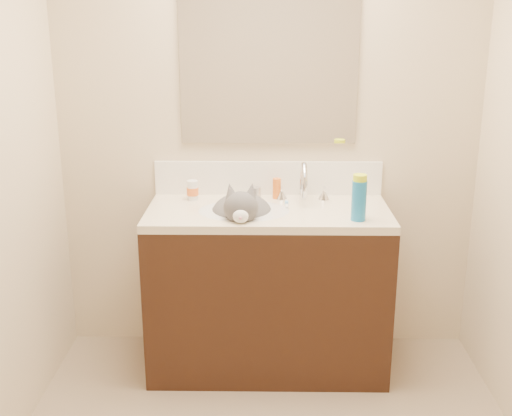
{
  "coord_description": "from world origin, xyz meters",
  "views": [
    {
      "loc": [
        -0.02,
        -2.06,
        1.79
      ],
      "look_at": [
        -0.06,
        0.92,
        0.88
      ],
      "focal_mm": 45.0,
      "sensor_mm": 36.0,
      "label": 1
    }
  ],
  "objects_px": {
    "faucet": "(303,185)",
    "spray_can": "(359,201)",
    "vanity_cabinet": "(268,292)",
    "amber_bottle": "(277,188)",
    "basin": "(244,224)",
    "silver_jar": "(256,192)",
    "pill_bottle": "(193,190)",
    "cat": "(242,215)"
  },
  "relations": [
    {
      "from": "pill_bottle",
      "to": "basin",
      "type": "bearing_deg",
      "value": -34.9
    },
    {
      "from": "vanity_cabinet",
      "to": "cat",
      "type": "bearing_deg",
      "value": -165.2
    },
    {
      "from": "silver_jar",
      "to": "amber_bottle",
      "type": "distance_m",
      "value": 0.11
    },
    {
      "from": "basin",
      "to": "spray_can",
      "type": "distance_m",
      "value": 0.58
    },
    {
      "from": "faucet",
      "to": "pill_bottle",
      "type": "relative_size",
      "value": 2.76
    },
    {
      "from": "basin",
      "to": "cat",
      "type": "xyz_separation_m",
      "value": [
        -0.01,
        -0.0,
        0.05
      ]
    },
    {
      "from": "faucet",
      "to": "spray_can",
      "type": "distance_m",
      "value": 0.39
    },
    {
      "from": "cat",
      "to": "basin",
      "type": "bearing_deg",
      "value": 23.17
    },
    {
      "from": "spray_can",
      "to": "silver_jar",
      "type": "bearing_deg",
      "value": 142.39
    },
    {
      "from": "cat",
      "to": "pill_bottle",
      "type": "distance_m",
      "value": 0.33
    },
    {
      "from": "pill_bottle",
      "to": "spray_can",
      "type": "relative_size",
      "value": 0.54
    },
    {
      "from": "vanity_cabinet",
      "to": "basin",
      "type": "xyz_separation_m",
      "value": [
        -0.12,
        -0.03,
        0.38
      ]
    },
    {
      "from": "vanity_cabinet",
      "to": "amber_bottle",
      "type": "distance_m",
      "value": 0.54
    },
    {
      "from": "basin",
      "to": "silver_jar",
      "type": "bearing_deg",
      "value": 76.22
    },
    {
      "from": "cat",
      "to": "amber_bottle",
      "type": "height_order",
      "value": "cat"
    },
    {
      "from": "amber_bottle",
      "to": "spray_can",
      "type": "height_order",
      "value": "spray_can"
    },
    {
      "from": "basin",
      "to": "spray_can",
      "type": "height_order",
      "value": "spray_can"
    },
    {
      "from": "vanity_cabinet",
      "to": "spray_can",
      "type": "bearing_deg",
      "value": -22.02
    },
    {
      "from": "cat",
      "to": "amber_bottle",
      "type": "bearing_deg",
      "value": 51.26
    },
    {
      "from": "basin",
      "to": "cat",
      "type": "distance_m",
      "value": 0.05
    },
    {
      "from": "spray_can",
      "to": "vanity_cabinet",
      "type": "bearing_deg",
      "value": 157.98
    },
    {
      "from": "faucet",
      "to": "silver_jar",
      "type": "relative_size",
      "value": 4.99
    },
    {
      "from": "basin",
      "to": "silver_jar",
      "type": "distance_m",
      "value": 0.26
    },
    {
      "from": "silver_jar",
      "to": "amber_bottle",
      "type": "xyz_separation_m",
      "value": [
        0.11,
        -0.01,
        0.03
      ]
    },
    {
      "from": "basin",
      "to": "spray_can",
      "type": "bearing_deg",
      "value": -14.52
    },
    {
      "from": "basin",
      "to": "silver_jar",
      "type": "relative_size",
      "value": 8.02
    },
    {
      "from": "amber_bottle",
      "to": "silver_jar",
      "type": "bearing_deg",
      "value": 173.62
    },
    {
      "from": "cat",
      "to": "pill_bottle",
      "type": "xyz_separation_m",
      "value": [
        -0.26,
        0.19,
        0.07
      ]
    },
    {
      "from": "faucet",
      "to": "cat",
      "type": "height_order",
      "value": "faucet"
    },
    {
      "from": "basin",
      "to": "amber_bottle",
      "type": "relative_size",
      "value": 4.2
    },
    {
      "from": "basin",
      "to": "faucet",
      "type": "xyz_separation_m",
      "value": [
        0.3,
        0.17,
        0.16
      ]
    },
    {
      "from": "vanity_cabinet",
      "to": "spray_can",
      "type": "distance_m",
      "value": 0.71
    },
    {
      "from": "basin",
      "to": "faucet",
      "type": "relative_size",
      "value": 1.61
    },
    {
      "from": "vanity_cabinet",
      "to": "spray_can",
      "type": "height_order",
      "value": "spray_can"
    },
    {
      "from": "basin",
      "to": "amber_bottle",
      "type": "distance_m",
      "value": 0.3
    },
    {
      "from": "basin",
      "to": "amber_bottle",
      "type": "bearing_deg",
      "value": 53.22
    },
    {
      "from": "basin",
      "to": "cat",
      "type": "bearing_deg",
      "value": -155.87
    },
    {
      "from": "vanity_cabinet",
      "to": "cat",
      "type": "relative_size",
      "value": 2.72
    },
    {
      "from": "faucet",
      "to": "spray_can",
      "type": "relative_size",
      "value": 1.48
    },
    {
      "from": "vanity_cabinet",
      "to": "silver_jar",
      "type": "height_order",
      "value": "silver_jar"
    },
    {
      "from": "vanity_cabinet",
      "to": "faucet",
      "type": "relative_size",
      "value": 4.29
    },
    {
      "from": "spray_can",
      "to": "pill_bottle",
      "type": "bearing_deg",
      "value": 157.92
    }
  ]
}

